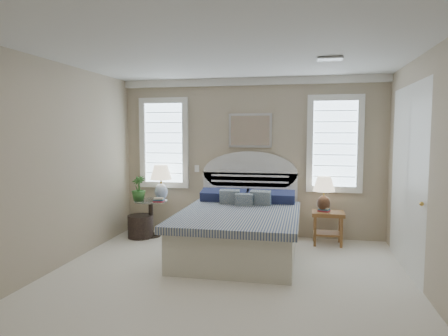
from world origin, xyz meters
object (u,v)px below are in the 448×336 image
side_table_left (151,214)px  lamp_right (324,190)px  lamp_left (161,178)px  bed (240,227)px  nightstand_right (328,221)px  floor_pot (140,226)px

side_table_left → lamp_right: 2.92m
lamp_left → side_table_left: bearing=-135.8°
side_table_left → bed: bearing=-19.7°
nightstand_right → lamp_right: size_ratio=0.94×
lamp_right → nightstand_right: bearing=-18.3°
side_table_left → floor_pot: (-0.15, -0.10, -0.19)m
nightstand_right → lamp_left: size_ratio=0.88×
lamp_right → bed: bearing=-149.8°
side_table_left → lamp_left: (0.14, 0.14, 0.61)m
bed → lamp_left: bed is taller
nightstand_right → floor_pot: bearing=-176.3°
bed → floor_pot: bed is taller
bed → side_table_left: bed is taller
bed → floor_pot: (-1.80, 0.49, -0.19)m
bed → nightstand_right: size_ratio=4.29×
lamp_left → bed: bearing=-25.8°
floor_pot → lamp_left: bearing=39.2°
bed → side_table_left: 1.75m
side_table_left → lamp_left: size_ratio=1.05×
bed → nightstand_right: bearing=28.0°
floor_pot → lamp_left: (0.29, 0.24, 0.80)m
bed → lamp_right: bearing=30.2°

